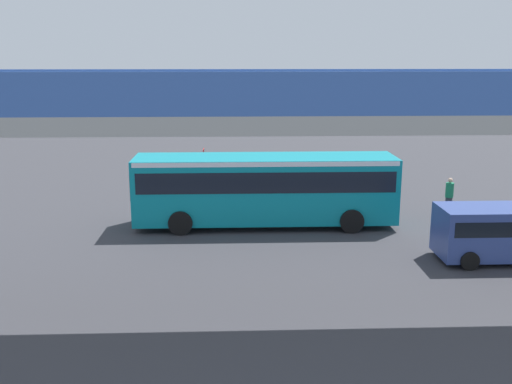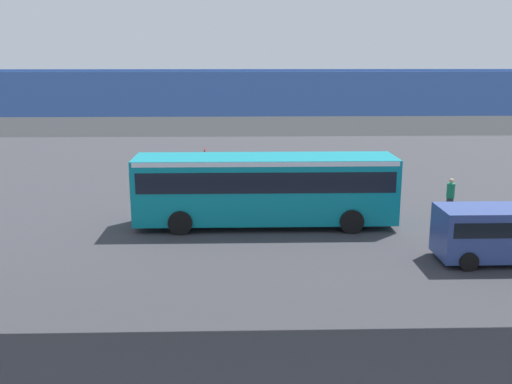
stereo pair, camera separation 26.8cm
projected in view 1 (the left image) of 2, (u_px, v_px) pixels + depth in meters
ground at (270, 219)px, 27.37m from camera, size 80.00×80.00×0.00m
city_bus at (265, 185)px, 25.93m from camera, size 11.54×2.85×3.15m
parked_van at (503, 230)px, 21.65m from camera, size 4.80×2.17×2.05m
bicycle_black at (498, 228)px, 24.65m from camera, size 1.77×0.44×0.96m
bicycle_green at (510, 221)px, 25.71m from camera, size 1.77×0.44×0.96m
pedestrian at (449, 196)px, 27.98m from camera, size 0.38×0.38×1.79m
traffic_sign at (204, 166)px, 30.12m from camera, size 0.08×0.60×2.80m
lane_dash_leftmost at (344, 204)px, 30.12m from camera, size 2.00×0.20×0.01m
lane_dash_left at (267, 205)px, 29.97m from camera, size 2.00×0.20×0.01m
lane_dash_centre at (189, 205)px, 29.82m from camera, size 2.00×0.20×0.01m
pedestrian_overpass at (295, 135)px, 16.03m from camera, size 31.24×2.60×7.11m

